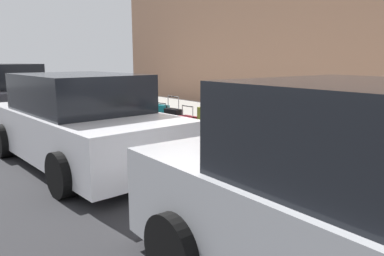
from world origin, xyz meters
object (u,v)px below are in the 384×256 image
suitcase_olive_7 (208,125)px  suitcase_black_9 (173,122)px  bollard_post (114,108)px  suitcase_red_6 (228,134)px  suitcase_teal_3 (300,149)px  suitcase_silver_5 (246,134)px  fire_hydrant (128,108)px  suitcase_navy_11 (150,115)px  suitcase_maroon_1 (367,166)px  suitcase_maroon_8 (188,128)px  suitcase_black_2 (335,152)px  parked_car_white_1 (81,122)px  suitcase_navy_4 (272,144)px  parked_car_charcoal_2 (3,95)px  suitcase_teal_10 (161,118)px

suitcase_olive_7 → suitcase_black_9: bearing=4.4°
suitcase_black_9 → bollard_post: bearing=2.6°
suitcase_red_6 → suitcase_olive_7: bearing=1.3°
suitcase_teal_3 → bollard_post: 6.03m
suitcase_silver_5 → fire_hydrant: 4.32m
suitcase_red_6 → suitcase_navy_11: size_ratio=0.69×
suitcase_teal_3 → suitcase_navy_11: suitcase_teal_3 is taller
suitcase_maroon_1 → suitcase_navy_11: (5.50, -0.06, 0.03)m
suitcase_teal_3 → bollard_post: bearing=0.7°
suitcase_teal_3 → suitcase_silver_5: 1.16m
suitcase_teal_3 → bollard_post: size_ratio=1.30×
suitcase_maroon_1 → suitcase_silver_5: suitcase_silver_5 is taller
fire_hydrant → suitcase_maroon_8: bearing=178.9°
suitcase_black_2 → parked_car_white_1: size_ratio=0.23×
suitcase_olive_7 → suitcase_maroon_8: (0.55, 0.10, -0.11)m
suitcase_maroon_1 → parked_car_white_1: size_ratio=0.14×
suitcase_teal_3 → suitcase_navy_4: suitcase_teal_3 is taller
suitcase_red_6 → suitcase_maroon_8: suitcase_maroon_8 is taller
suitcase_teal_3 → suitcase_olive_7: size_ratio=0.93×
suitcase_black_2 → suitcase_black_9: bearing=1.0°
suitcase_maroon_1 → suitcase_red_6: size_ratio=1.03×
suitcase_red_6 → bollard_post: bollard_post is taller
suitcase_teal_3 → suitcase_red_6: suitcase_teal_3 is taller
suitcase_maroon_1 → suitcase_navy_4: bearing=-0.4°
suitcase_maroon_1 → suitcase_teal_3: size_ratio=0.71×
suitcase_silver_5 → bollard_post: (4.87, 0.11, -0.04)m
suitcase_black_2 → suitcase_maroon_8: size_ratio=1.45×
suitcase_black_9 → parked_car_charcoal_2: size_ratio=0.19×
suitcase_black_9 → bollard_post: 2.66m
suitcase_maroon_8 → suitcase_maroon_1: bearing=-179.9°
suitcase_red_6 → suitcase_navy_11: 2.74m
fire_hydrant → parked_car_charcoal_2: bearing=35.7°
suitcase_teal_10 → fire_hydrant: size_ratio=0.93×
suitcase_red_6 → fire_hydrant: bearing=1.0°
suitcase_maroon_1 → parked_car_white_1: parked_car_white_1 is taller
parked_car_white_1 → suitcase_maroon_1: bearing=-149.8°
fire_hydrant → parked_car_white_1: 3.46m
suitcase_red_6 → suitcase_teal_3: bearing=175.4°
suitcase_maroon_1 → suitcase_navy_11: bearing=-0.7°
suitcase_black_9 → suitcase_teal_3: bearing=179.3°
suitcase_maroon_1 → suitcase_black_9: size_ratio=0.71×
suitcase_maroon_8 → fire_hydrant: bearing=-1.1°
suitcase_olive_7 → suitcase_black_9: suitcase_olive_7 is taller
suitcase_maroon_8 → suitcase_navy_11: size_ratio=0.82×
suitcase_olive_7 → suitcase_teal_10: suitcase_olive_7 is taller
suitcase_olive_7 → suitcase_navy_4: bearing=177.2°
suitcase_black_2 → suitcase_teal_10: (4.45, 0.03, -0.06)m
suitcase_teal_3 → suitcase_red_6: bearing=-4.6°
suitcase_navy_4 → suitcase_silver_5: 0.59m
suitcase_teal_3 → fire_hydrant: suitcase_teal_3 is taller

